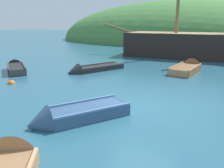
# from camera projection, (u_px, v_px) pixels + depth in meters

# --- Properties ---
(ground_plane) EXTENTS (120.00, 120.00, 0.00)m
(ground_plane) POSITION_uv_depth(u_px,v_px,m) (142.00, 108.00, 8.77)
(ground_plane) COLOR #285B70
(shore_hill) EXTENTS (38.67, 21.34, 12.23)m
(shore_hill) POSITION_uv_depth(u_px,v_px,m) (178.00, 41.00, 36.55)
(shore_hill) COLOR #477F3D
(shore_hill) RESTS_ON ground
(sailing_ship) EXTENTS (15.81, 3.95, 11.03)m
(sailing_ship) POSITION_uv_depth(u_px,v_px,m) (205.00, 49.00, 19.94)
(sailing_ship) COLOR black
(sailing_ship) RESTS_ON ground
(rowboat_portside) EXTENTS (2.90, 3.87, 1.01)m
(rowboat_portside) POSITION_uv_depth(u_px,v_px,m) (92.00, 70.00, 15.00)
(rowboat_portside) COLOR black
(rowboat_portside) RESTS_ON ground
(rowboat_outer_right) EXTENTS (3.09, 2.96, 0.94)m
(rowboat_outer_right) POSITION_uv_depth(u_px,v_px,m) (16.00, 69.00, 15.14)
(rowboat_outer_right) COLOR black
(rowboat_outer_right) RESTS_ON ground
(rowboat_outer_left) EXTENTS (2.86, 3.28, 1.06)m
(rowboat_outer_left) POSITION_uv_depth(u_px,v_px,m) (74.00, 116.00, 7.62)
(rowboat_outer_left) COLOR #335175
(rowboat_outer_left) RESTS_ON ground
(rowboat_far) EXTENTS (1.87, 3.58, 1.18)m
(rowboat_far) POSITION_uv_depth(u_px,v_px,m) (188.00, 69.00, 15.00)
(rowboat_far) COLOR brown
(rowboat_far) RESTS_ON ground
(buoy_orange) EXTENTS (0.38, 0.38, 0.38)m
(buoy_orange) POSITION_uv_depth(u_px,v_px,m) (11.00, 84.00, 12.08)
(buoy_orange) COLOR orange
(buoy_orange) RESTS_ON ground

